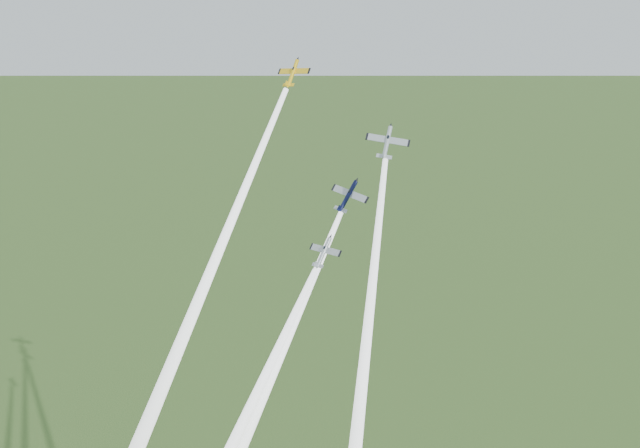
{
  "coord_description": "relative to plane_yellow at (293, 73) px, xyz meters",
  "views": [
    {
      "loc": [
        51.65,
        -122.28,
        133.45
      ],
      "look_at": [
        0.0,
        -6.0,
        92.0
      ],
      "focal_mm": 45.0,
      "sensor_mm": 36.0,
      "label": 1
    }
  ],
  "objects": [
    {
      "name": "plane_navy",
      "position": [
        11.14,
        -1.48,
        -20.4
      ],
      "size": [
        9.37,
        7.1,
        7.66
      ],
      "primitive_type": null,
      "rotation": [
        0.9,
        0.15,
        -0.25
      ],
      "color": "#0C1136"
    },
    {
      "name": "smoke_trail_yellow",
      "position": [
        -4.09,
        -22.82,
        -29.29
      ],
      "size": [
        10.35,
        44.14,
        55.14
      ],
      "primitive_type": null,
      "rotation": [
        -0.67,
        0.0,
        -0.18
      ],
      "color": "white"
    },
    {
      "name": "plane_silver_low",
      "position": [
        12.13,
        -14.24,
        -26.4
      ],
      "size": [
        7.64,
        6.86,
        6.1
      ],
      "primitive_type": null,
      "rotation": [
        0.9,
        -0.05,
        -0.34
      ],
      "color": "#B0B5BE"
    },
    {
      "name": "plane_yellow",
      "position": [
        0.0,
        0.0,
        0.0
      ],
      "size": [
        7.02,
        6.07,
        6.35
      ],
      "primitive_type": null,
      "rotation": [
        0.9,
        -0.08,
        -0.18
      ],
      "color": "yellow"
    },
    {
      "name": "smoke_trail_silver_right",
      "position": [
        23.07,
        -24.25,
        -40.6
      ],
      "size": [
        12.49,
        45.25,
        56.92
      ],
      "primitive_type": null,
      "rotation": [
        -0.67,
        0.0,
        0.22
      ],
      "color": "white"
    },
    {
      "name": "smoke_trail_silver_low",
      "position": [
        5.49,
        -33.18,
        -51.74
      ],
      "size": [
        15.03,
        36.85,
        47.26
      ],
      "primitive_type": null,
      "rotation": [
        -0.67,
        0.0,
        -0.34
      ],
      "color": "white"
    },
    {
      "name": "plane_silver_right",
      "position": [
        17.86,
        -0.94,
        -10.42
      ],
      "size": [
        7.82,
        7.14,
        7.41
      ],
      "primitive_type": null,
      "rotation": [
        0.9,
        0.12,
        0.22
      ],
      "color": "#B1B9C0"
    },
    {
      "name": "smoke_trail_navy",
      "position": [
        5.77,
        -22.4,
        -47.69
      ],
      "size": [
        12.73,
        40.57,
        51.15
      ],
      "primitive_type": null,
      "rotation": [
        -0.67,
        0.0,
        -0.25
      ],
      "color": "white"
    }
  ]
}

